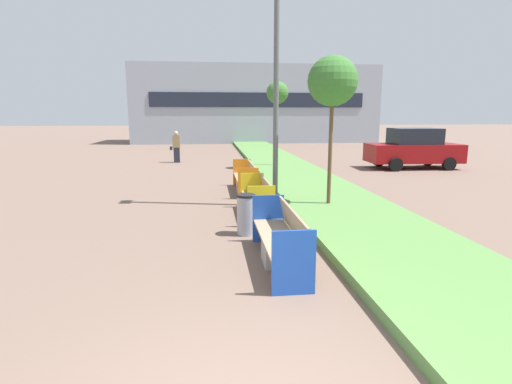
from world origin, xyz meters
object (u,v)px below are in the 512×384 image
Objects in this scene: bench_blue_frame at (281,242)px; bench_orange_frame at (246,180)px; parked_car_distant at (414,149)px; litter_bin at (246,214)px; bench_yellow_frame at (258,202)px; pedestrian_walking at (176,147)px; sapling_tree_near at (333,82)px; sapling_tree_far at (277,94)px; street_lamp_post at (277,38)px.

bench_orange_frame is (-0.00, 6.46, -0.00)m from bench_blue_frame.
bench_orange_frame is 0.56× the size of parked_car_distant.
parked_car_distant is at bearing 47.60° from litter_bin.
bench_orange_frame is at bearing 84.76° from litter_bin.
pedestrian_walking is (-2.87, 11.64, 0.46)m from bench_yellow_frame.
sapling_tree_near reaches higher than parked_car_distant.
sapling_tree_near reaches higher than bench_orange_frame.
sapling_tree_near is at bearing -66.71° from pedestrian_walking.
bench_yellow_frame is at bearing 74.00° from litter_bin.
parked_car_distant is (11.15, -3.60, 0.09)m from pedestrian_walking.
sapling_tree_near is (1.94, 3.68, 2.90)m from bench_blue_frame.
litter_bin is at bearing -103.11° from sapling_tree_far.
litter_bin is 12.93m from parked_car_distant.
pedestrian_walking is (-3.49, 10.55, -3.58)m from street_lamp_post.
bench_blue_frame is at bearing -89.90° from bench_yellow_frame.
bench_orange_frame is 0.61× the size of sapling_tree_far.
sapling_tree_near is (1.33, -0.63, -1.12)m from street_lamp_post.
street_lamp_post is at bearing 60.51° from bench_yellow_frame.
pedestrian_walking is at bearing 100.96° from bench_blue_frame.
sapling_tree_far is (1.33, 7.59, -1.01)m from street_lamp_post.
pedestrian_walking is at bearing 164.63° from parked_car_distant.
pedestrian_walking is at bearing 103.87° from bench_yellow_frame.
street_lamp_post reaches higher than bench_yellow_frame.
parked_car_distant is at bearing 50.12° from sapling_tree_near.
litter_bin is 10.86m from sapling_tree_far.
street_lamp_post is 10.92m from parked_car_distant.
bench_blue_frame reaches higher than litter_bin.
bench_orange_frame is 4.47m from sapling_tree_near.
parked_car_distant is (8.28, 8.04, 0.55)m from bench_yellow_frame.
bench_orange_frame is 0.30× the size of street_lamp_post.
litter_bin is at bearing -140.54° from sapling_tree_near.
bench_orange_frame is 4.76m from litter_bin.
bench_yellow_frame is 1.56m from litter_bin.
bench_yellow_frame is 0.51× the size of sapling_tree_near.
bench_yellow_frame is 3.24m from bench_orange_frame.
sapling_tree_near is at bearing 62.26° from bench_blue_frame.
parked_car_distant is (8.71, 9.54, 0.48)m from litter_bin.
litter_bin is 0.53× the size of pedestrian_walking.
litter_bin is at bearing 104.12° from bench_blue_frame.
street_lamp_post is at bearing 154.57° from sapling_tree_near.
bench_blue_frame is 0.63× the size of sapling_tree_near.
bench_yellow_frame is at bearing -166.85° from sapling_tree_near.
bench_blue_frame is at bearing -89.99° from bench_orange_frame.
litter_bin is at bearing -129.89° from parked_car_distant.
bench_yellow_frame is 9.39m from sapling_tree_far.
bench_blue_frame is 2.86× the size of litter_bin.
bench_orange_frame reaches higher than litter_bin.
bench_blue_frame is at bearing -117.74° from sapling_tree_near.
pedestrian_walking reaches higher than bench_yellow_frame.
parked_car_distant is at bearing 30.13° from bench_orange_frame.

